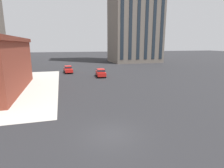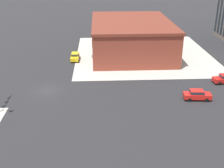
% 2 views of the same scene
% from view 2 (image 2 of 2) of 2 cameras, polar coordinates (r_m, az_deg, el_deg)
% --- Properties ---
extents(ground_plane, '(320.00, 320.00, 0.00)m').
position_cam_2_polar(ground_plane, '(51.48, -12.84, -1.33)').
color(ground_plane, '#262628').
extents(sidewalk_far_corner, '(32.00, 32.00, 0.02)m').
position_cam_2_polar(sidewalk_far_corner, '(70.16, 6.20, 5.95)').
color(sidewalk_far_corner, '#B7B2A8').
rests_on(sidewalk_far_corner, ground).
extents(car_main_northbound_near, '(2.17, 4.53, 1.68)m').
position_cam_2_polar(car_main_northbound_near, '(48.78, 16.60, -2.01)').
color(car_main_northbound_near, red).
rests_on(car_main_northbound_near, ground).
extents(car_main_southbound_far, '(4.40, 1.90, 1.68)m').
position_cam_2_polar(car_main_southbound_far, '(65.78, -7.39, 5.51)').
color(car_main_southbound_far, gold).
rests_on(car_main_southbound_far, ground).
extents(storefront_block_near_corner, '(25.94, 18.68, 7.76)m').
position_cam_2_polar(storefront_block_near_corner, '(70.33, 3.78, 9.39)').
color(storefront_block_near_corner, brown).
rests_on(storefront_block_near_corner, ground).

